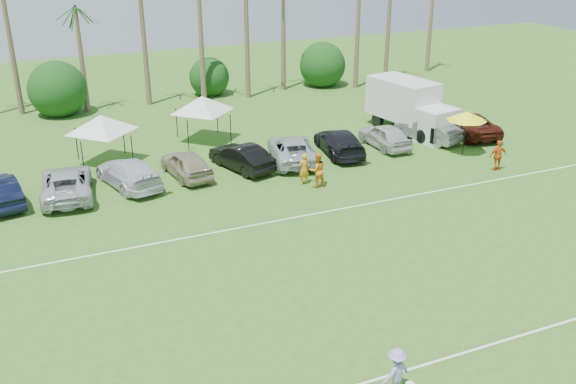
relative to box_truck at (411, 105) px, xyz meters
name	(u,v)px	position (x,y,z in m)	size (l,w,h in m)	color
field_lines	(294,289)	(-15.58, -15.53, -1.84)	(80.00, 12.10, 0.01)	white
palm_tree_4	(75,9)	(-19.58, 14.47, 5.63)	(2.40, 2.40, 8.90)	brown
bush_tree_1	(56,86)	(-21.58, 15.47, -0.05)	(4.00, 4.00, 4.00)	brown
bush_tree_2	(208,73)	(-9.58, 15.47, -0.05)	(4.00, 4.00, 4.00)	brown
bush_tree_3	(317,63)	(0.42, 15.47, -0.05)	(4.00, 4.00, 4.00)	brown
sideline_player_a	(304,169)	(-10.63, -5.75, -0.96)	(0.65, 0.42, 1.77)	orange
sideline_player_b	(317,170)	(-10.14, -6.40, -0.88)	(0.94, 0.74, 1.94)	orange
sideline_player_c	(498,156)	(0.52, -8.31, -0.94)	(1.06, 0.44, 1.81)	#D65917
box_truck	(411,105)	(0.00, 0.00, 0.00)	(3.63, 7.04, 3.46)	silver
canopy_tent_left	(100,115)	(-20.15, 1.88, 1.15)	(4.32, 4.32, 3.50)	black
canopy_tent_right	(202,96)	(-13.54, 3.66, 1.16)	(4.34, 4.34, 3.52)	black
market_umbrella	(467,116)	(0.52, -5.20, 0.59)	(2.44, 2.44, 2.72)	black
frisbee_player	(396,372)	(-15.20, -22.30, -1.04)	(1.15, 0.87, 1.61)	#9495D2
parked_car_2	(67,183)	(-22.74, -2.41, -1.10)	(2.50, 5.42, 1.51)	#B5B9BC
parked_car_3	(129,173)	(-19.50, -2.20, -1.10)	(2.11, 5.19, 1.51)	silver
parked_car_4	(186,164)	(-16.25, -2.09, -1.10)	(1.78, 4.42, 1.51)	tan
parked_car_5	(241,157)	(-13.01, -2.22, -1.10)	(1.60, 4.57, 1.51)	black
parked_car_6	(293,150)	(-9.76, -2.24, -1.10)	(2.50, 5.42, 1.51)	#AFB5BB
parked_car_7	(339,142)	(-6.51, -2.09, -1.10)	(2.11, 5.19, 1.51)	black
parked_car_8	(385,136)	(-3.27, -2.10, -1.10)	(1.78, 4.42, 1.51)	#BDBDBD
parked_car_9	(427,130)	(-0.02, -2.12, -1.10)	(1.60, 4.57, 1.51)	slate
parked_car_10	(469,124)	(3.22, -2.23, -1.10)	(2.50, 5.42, 1.51)	#47180E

